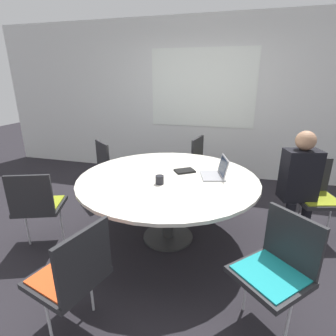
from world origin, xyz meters
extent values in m
plane|color=black|center=(0.00, 0.00, 0.00)|extent=(16.00, 16.00, 0.00)
cube|color=silver|center=(0.00, 2.23, 1.35)|extent=(8.00, 0.06, 2.70)
cube|color=white|center=(0.00, 2.19, 1.55)|extent=(1.80, 0.01, 1.30)
cylinder|color=#333333|center=(0.00, 0.00, 0.01)|extent=(0.56, 0.56, 0.02)
cylinder|color=#333333|center=(0.00, 0.00, 0.36)|extent=(0.13, 0.13, 0.69)
cylinder|color=silver|center=(0.00, 0.00, 0.72)|extent=(1.88, 1.88, 0.03)
cube|color=#262628|center=(1.57, 0.46, 0.46)|extent=(0.54, 0.53, 0.04)
cube|color=olive|center=(1.57, 0.46, 0.48)|extent=(0.47, 0.46, 0.01)
cube|color=#262628|center=(1.52, 0.64, 0.68)|extent=(0.41, 0.15, 0.40)
cylinder|color=silver|center=(1.74, 0.51, 0.22)|extent=(0.02, 0.02, 0.44)
cylinder|color=silver|center=(1.40, 0.41, 0.22)|extent=(0.02, 0.02, 0.44)
cube|color=#262628|center=(0.28, 1.31, 0.46)|extent=(0.50, 0.52, 0.04)
cube|color=olive|center=(0.28, 1.31, 0.48)|extent=(0.44, 0.46, 0.01)
cube|color=#262628|center=(0.09, 1.35, 0.68)|extent=(0.12, 0.41, 0.40)
cylinder|color=silver|center=(0.32, 1.48, 0.22)|extent=(0.02, 0.02, 0.44)
cylinder|color=silver|center=(0.24, 1.13, 0.22)|extent=(0.02, 0.02, 0.44)
cube|color=#262628|center=(-1.03, 0.85, 0.46)|extent=(0.61, 0.60, 0.04)
cube|color=teal|center=(-1.03, 0.85, 0.48)|extent=(0.53, 0.53, 0.01)
cube|color=#262628|center=(-1.16, 0.70, 0.68)|extent=(0.34, 0.29, 0.40)
cylinder|color=silver|center=(-1.17, 0.96, 0.22)|extent=(0.02, 0.02, 0.44)
cylinder|color=silver|center=(-0.89, 0.73, 0.22)|extent=(0.02, 0.02, 0.44)
cube|color=#262628|center=(-1.25, -0.48, 0.46)|extent=(0.56, 0.55, 0.04)
cube|color=olive|center=(-1.25, -0.48, 0.48)|extent=(0.49, 0.48, 0.01)
cube|color=#262628|center=(-1.18, -0.66, 0.68)|extent=(0.40, 0.18, 0.40)
cylinder|color=silver|center=(-1.42, -0.54, 0.22)|extent=(0.02, 0.02, 0.44)
cylinder|color=silver|center=(-1.08, -0.41, 0.22)|extent=(0.02, 0.02, 0.44)
cube|color=#262628|center=(-0.34, -1.29, 0.46)|extent=(0.52, 0.53, 0.04)
cube|color=#E04C1E|center=(-0.34, -1.29, 0.48)|extent=(0.46, 0.47, 0.01)
cube|color=#262628|center=(-0.16, -1.34, 0.68)|extent=(0.14, 0.41, 0.40)
cylinder|color=silver|center=(-0.39, -1.47, 0.22)|extent=(0.02, 0.02, 0.44)
cylinder|color=silver|center=(-0.30, -1.12, 0.22)|extent=(0.02, 0.02, 0.44)
cube|color=#262628|center=(0.97, -0.92, 0.46)|extent=(0.61, 0.61, 0.04)
cube|color=teal|center=(0.97, -0.92, 0.48)|extent=(0.54, 0.53, 0.01)
cube|color=#262628|center=(1.10, -0.78, 0.68)|extent=(0.32, 0.31, 0.40)
cylinder|color=silver|center=(1.10, -1.05, 0.22)|extent=(0.02, 0.02, 0.44)
cylinder|color=silver|center=(0.84, -0.80, 0.22)|extent=(0.02, 0.02, 0.44)
cylinder|color=black|center=(1.46, 0.32, 0.24)|extent=(0.10, 0.10, 0.48)
cylinder|color=black|center=(1.28, 0.27, 0.24)|extent=(0.10, 0.10, 0.48)
cube|color=black|center=(1.34, 0.39, 0.75)|extent=(0.41, 0.31, 0.55)
sphere|color=#A87A5B|center=(1.34, 0.39, 1.13)|extent=(0.20, 0.20, 0.20)
cube|color=#99999E|center=(0.45, 0.13, 0.75)|extent=(0.30, 0.35, 0.02)
cube|color=#99999E|center=(0.55, 0.16, 0.85)|extent=(0.13, 0.30, 0.20)
cube|color=black|center=(0.55, 0.16, 0.85)|extent=(0.11, 0.27, 0.17)
cube|color=black|center=(0.13, 0.21, 0.75)|extent=(0.26, 0.24, 0.02)
cylinder|color=black|center=(-0.03, -0.20, 0.78)|extent=(0.08, 0.08, 0.09)
camera|label=1|loc=(0.69, -2.48, 1.73)|focal=28.00mm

